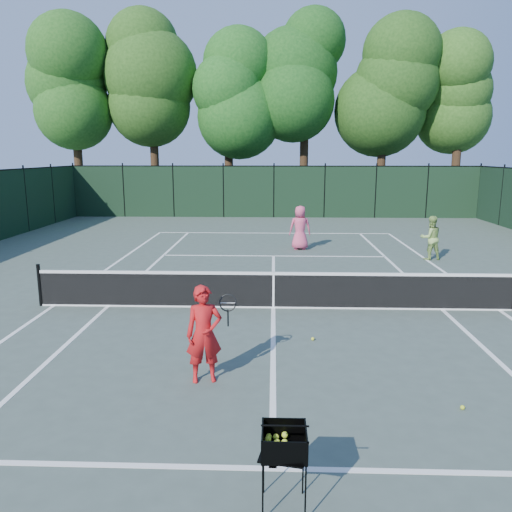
{
  "coord_description": "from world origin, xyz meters",
  "views": [
    {
      "loc": [
        -0.01,
        -11.77,
        3.71
      ],
      "look_at": [
        -0.46,
        1.0,
        1.1
      ],
      "focal_mm": 35.0,
      "sensor_mm": 36.0,
      "label": 1
    }
  ],
  "objects_px": {
    "player_green": "(431,238)",
    "loose_ball_near_cart": "(463,407)",
    "coach": "(204,334)",
    "player_pink": "(300,228)",
    "loose_ball_midcourt": "(313,339)",
    "ball_hopper": "(284,442)"
  },
  "relations": [
    {
      "from": "player_green",
      "to": "loose_ball_near_cart",
      "type": "distance_m",
      "value": 11.25
    },
    {
      "from": "coach",
      "to": "loose_ball_near_cart",
      "type": "bearing_deg",
      "value": -25.47
    },
    {
      "from": "player_pink",
      "to": "loose_ball_midcourt",
      "type": "relative_size",
      "value": 25.6
    },
    {
      "from": "ball_hopper",
      "to": "loose_ball_midcourt",
      "type": "distance_m",
      "value": 5.0
    },
    {
      "from": "player_pink",
      "to": "ball_hopper",
      "type": "distance_m",
      "value": 14.85
    },
    {
      "from": "player_green",
      "to": "ball_hopper",
      "type": "distance_m",
      "value": 14.14
    },
    {
      "from": "ball_hopper",
      "to": "coach",
      "type": "bearing_deg",
      "value": 123.32
    },
    {
      "from": "loose_ball_midcourt",
      "to": "player_pink",
      "type": "bearing_deg",
      "value": 88.64
    },
    {
      "from": "loose_ball_near_cart",
      "to": "player_green",
      "type": "bearing_deg",
      "value": 75.6
    },
    {
      "from": "player_pink",
      "to": "loose_ball_near_cart",
      "type": "relative_size",
      "value": 25.6
    },
    {
      "from": "coach",
      "to": "player_green",
      "type": "height_order",
      "value": "coach"
    },
    {
      "from": "coach",
      "to": "loose_ball_midcourt",
      "type": "relative_size",
      "value": 24.01
    },
    {
      "from": "loose_ball_near_cart",
      "to": "player_pink",
      "type": "bearing_deg",
      "value": 97.96
    },
    {
      "from": "coach",
      "to": "player_green",
      "type": "relative_size",
      "value": 1.04
    },
    {
      "from": "player_green",
      "to": "loose_ball_midcourt",
      "type": "bearing_deg",
      "value": 50.82
    },
    {
      "from": "coach",
      "to": "loose_ball_midcourt",
      "type": "distance_m",
      "value": 2.82
    },
    {
      "from": "player_pink",
      "to": "ball_hopper",
      "type": "relative_size",
      "value": 1.91
    },
    {
      "from": "ball_hopper",
      "to": "loose_ball_near_cart",
      "type": "distance_m",
      "value": 3.53
    },
    {
      "from": "coach",
      "to": "ball_hopper",
      "type": "xyz_separation_m",
      "value": [
        1.25,
        -3.01,
        -0.06
      ]
    },
    {
      "from": "coach",
      "to": "loose_ball_near_cart",
      "type": "height_order",
      "value": "coach"
    },
    {
      "from": "player_green",
      "to": "loose_ball_near_cart",
      "type": "height_order",
      "value": "player_green"
    },
    {
      "from": "coach",
      "to": "ball_hopper",
      "type": "relative_size",
      "value": 1.8
    }
  ]
}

